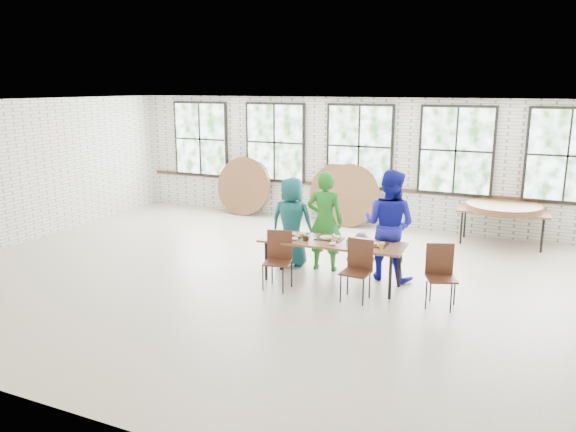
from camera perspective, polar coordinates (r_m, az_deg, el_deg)
name	(u,v)px	position (r m, az deg, el deg)	size (l,w,h in m)	color
room	(359,148)	(13.36, 7.26, 6.84)	(12.00, 12.00, 12.00)	beige
dining_table	(332,244)	(9.38, 4.48, -2.86)	(2.44, 0.92, 0.74)	brown
chair_near_left	(279,254)	(9.23, -0.97, -3.93)	(0.50, 0.49, 0.95)	#492718
chair_near_right	(358,264)	(8.80, 7.12, -4.90)	(0.44, 0.43, 0.95)	#492718
chair_spare	(440,270)	(8.79, 15.23, -5.29)	(0.54, 0.53, 0.95)	#492718
adult_teal	(292,222)	(10.30, 0.40, -0.58)	(0.81, 0.53, 1.65)	#175257
adult_green	(325,221)	(10.04, 3.78, -0.50)	(0.66, 0.43, 1.81)	#20771F
toddler	(361,253)	(9.97, 7.39, -3.80)	(0.50, 0.29, 0.77)	#161441
adult_blue	(389,225)	(9.69, 10.24, -0.90)	(0.93, 0.72, 1.90)	#171AA1
storage_table	(503,213)	(12.47, 21.02, 0.30)	(1.81, 0.78, 0.74)	brown
tabletop_clutter	(335,241)	(9.30, 4.77, -2.52)	(1.89, 0.60, 0.11)	black
round_tops_stacked	(504,207)	(12.45, 21.06, 0.84)	(1.50, 1.50, 0.13)	brown
round_tops_leaning	(292,190)	(13.90, 0.38, 2.63)	(4.36, 0.49, 1.49)	brown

